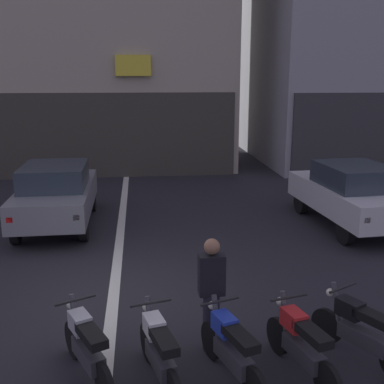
{
  "coord_description": "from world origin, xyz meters",
  "views": [
    {
      "loc": [
        0.52,
        -7.75,
        3.82
      ],
      "look_at": [
        1.62,
        2.0,
        1.4
      ],
      "focal_mm": 44.31,
      "sensor_mm": 36.0,
      "label": 1
    }
  ],
  "objects_px": {
    "motorcycle_red_row_right_mid": "(301,344)",
    "motorcycle_black_row_rightmost": "(360,330)",
    "motorcycle_silver_row_leftmost": "(86,346)",
    "person_by_motorcycles": "(211,294)",
    "car_grey_crossing_near": "(56,193)",
    "motorcycle_blue_row_centre": "(231,348)",
    "motorcycle_white_row_left_mid": "(159,351)",
    "car_white_parked_kerbside": "(351,193)"
  },
  "relations": [
    {
      "from": "motorcycle_red_row_right_mid",
      "to": "motorcycle_black_row_rightmost",
      "type": "xyz_separation_m",
      "value": [
        0.91,
        0.23,
        0.0
      ]
    },
    {
      "from": "motorcycle_silver_row_leftmost",
      "to": "person_by_motorcycles",
      "type": "height_order",
      "value": "person_by_motorcycles"
    },
    {
      "from": "car_grey_crossing_near",
      "to": "motorcycle_red_row_right_mid",
      "type": "distance_m",
      "value": 8.02
    },
    {
      "from": "motorcycle_silver_row_leftmost",
      "to": "person_by_motorcycles",
      "type": "bearing_deg",
      "value": 15.68
    },
    {
      "from": "motorcycle_blue_row_centre",
      "to": "person_by_motorcycles",
      "type": "xyz_separation_m",
      "value": [
        -0.15,
        0.73,
        0.4
      ]
    },
    {
      "from": "motorcycle_black_row_rightmost",
      "to": "car_grey_crossing_near",
      "type": "bearing_deg",
      "value": 127.48
    },
    {
      "from": "motorcycle_blue_row_centre",
      "to": "motorcycle_white_row_left_mid",
      "type": "bearing_deg",
      "value": 176.94
    },
    {
      "from": "car_grey_crossing_near",
      "to": "motorcycle_red_row_right_mid",
      "type": "bearing_deg",
      "value": -58.74
    },
    {
      "from": "car_grey_crossing_near",
      "to": "person_by_motorcycles",
      "type": "height_order",
      "value": "person_by_motorcycles"
    },
    {
      "from": "motorcycle_silver_row_leftmost",
      "to": "motorcycle_black_row_rightmost",
      "type": "height_order",
      "value": "same"
    },
    {
      "from": "motorcycle_silver_row_leftmost",
      "to": "motorcycle_blue_row_centre",
      "type": "relative_size",
      "value": 0.95
    },
    {
      "from": "motorcycle_blue_row_centre",
      "to": "car_grey_crossing_near",
      "type": "bearing_deg",
      "value": 115.31
    },
    {
      "from": "car_grey_crossing_near",
      "to": "car_white_parked_kerbside",
      "type": "relative_size",
      "value": 0.98
    },
    {
      "from": "motorcycle_silver_row_leftmost",
      "to": "motorcycle_red_row_right_mid",
      "type": "distance_m",
      "value": 2.76
    },
    {
      "from": "motorcycle_silver_row_leftmost",
      "to": "car_white_parked_kerbside",
      "type": "bearing_deg",
      "value": 43.13
    },
    {
      "from": "car_grey_crossing_near",
      "to": "motorcycle_white_row_left_mid",
      "type": "distance_m",
      "value": 7.2
    },
    {
      "from": "person_by_motorcycles",
      "to": "car_grey_crossing_near",
      "type": "bearing_deg",
      "value": 116.83
    },
    {
      "from": "motorcycle_red_row_right_mid",
      "to": "person_by_motorcycles",
      "type": "distance_m",
      "value": 1.35
    },
    {
      "from": "car_grey_crossing_near",
      "to": "motorcycle_blue_row_centre",
      "type": "height_order",
      "value": "car_grey_crossing_near"
    },
    {
      "from": "person_by_motorcycles",
      "to": "motorcycle_white_row_left_mid",
      "type": "bearing_deg",
      "value": -138.36
    },
    {
      "from": "car_white_parked_kerbside",
      "to": "motorcycle_silver_row_leftmost",
      "type": "xyz_separation_m",
      "value": [
        -6.13,
        -5.75,
        -0.43
      ]
    },
    {
      "from": "car_white_parked_kerbside",
      "to": "motorcycle_blue_row_centre",
      "type": "relative_size",
      "value": 2.61
    },
    {
      "from": "motorcycle_white_row_left_mid",
      "to": "motorcycle_red_row_right_mid",
      "type": "xyz_separation_m",
      "value": [
        1.83,
        -0.05,
        0.0
      ]
    },
    {
      "from": "car_white_parked_kerbside",
      "to": "motorcycle_white_row_left_mid",
      "type": "relative_size",
      "value": 2.57
    },
    {
      "from": "car_white_parked_kerbside",
      "to": "motorcycle_silver_row_leftmost",
      "type": "bearing_deg",
      "value": -136.87
    },
    {
      "from": "car_white_parked_kerbside",
      "to": "motorcycle_white_row_left_mid",
      "type": "height_order",
      "value": "car_white_parked_kerbside"
    },
    {
      "from": "car_white_parked_kerbside",
      "to": "motorcycle_white_row_left_mid",
      "type": "bearing_deg",
      "value": -131.2
    },
    {
      "from": "motorcycle_red_row_right_mid",
      "to": "motorcycle_silver_row_leftmost",
      "type": "bearing_deg",
      "value": 174.69
    },
    {
      "from": "motorcycle_blue_row_centre",
      "to": "person_by_motorcycles",
      "type": "distance_m",
      "value": 0.85
    },
    {
      "from": "person_by_motorcycles",
      "to": "motorcycle_red_row_right_mid",
      "type": "bearing_deg",
      "value": -34.48
    },
    {
      "from": "car_grey_crossing_near",
      "to": "car_white_parked_kerbside",
      "type": "bearing_deg",
      "value": -6.39
    },
    {
      "from": "motorcycle_white_row_left_mid",
      "to": "motorcycle_black_row_rightmost",
      "type": "relative_size",
      "value": 1.09
    },
    {
      "from": "car_grey_crossing_near",
      "to": "motorcycle_silver_row_leftmost",
      "type": "relative_size",
      "value": 2.69
    },
    {
      "from": "motorcycle_silver_row_leftmost",
      "to": "motorcycle_blue_row_centre",
      "type": "distance_m",
      "value": 1.85
    },
    {
      "from": "car_white_parked_kerbside",
      "to": "person_by_motorcycles",
      "type": "relative_size",
      "value": 2.52
    },
    {
      "from": "motorcycle_blue_row_centre",
      "to": "motorcycle_black_row_rightmost",
      "type": "height_order",
      "value": "same"
    },
    {
      "from": "motorcycle_silver_row_leftmost",
      "to": "motorcycle_blue_row_centre",
      "type": "bearing_deg",
      "value": -8.04
    },
    {
      "from": "motorcycle_blue_row_centre",
      "to": "motorcycle_silver_row_leftmost",
      "type": "bearing_deg",
      "value": 171.96
    },
    {
      "from": "car_white_parked_kerbside",
      "to": "motorcycle_blue_row_centre",
      "type": "xyz_separation_m",
      "value": [
        -4.3,
        -6.01,
        -0.43
      ]
    },
    {
      "from": "motorcycle_silver_row_leftmost",
      "to": "motorcycle_red_row_right_mid",
      "type": "xyz_separation_m",
      "value": [
        2.75,
        -0.26,
        0.0
      ]
    },
    {
      "from": "motorcycle_red_row_right_mid",
      "to": "car_white_parked_kerbside",
      "type": "bearing_deg",
      "value": 60.59
    },
    {
      "from": "motorcycle_blue_row_centre",
      "to": "motorcycle_black_row_rightmost",
      "type": "bearing_deg",
      "value": 7.43
    }
  ]
}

